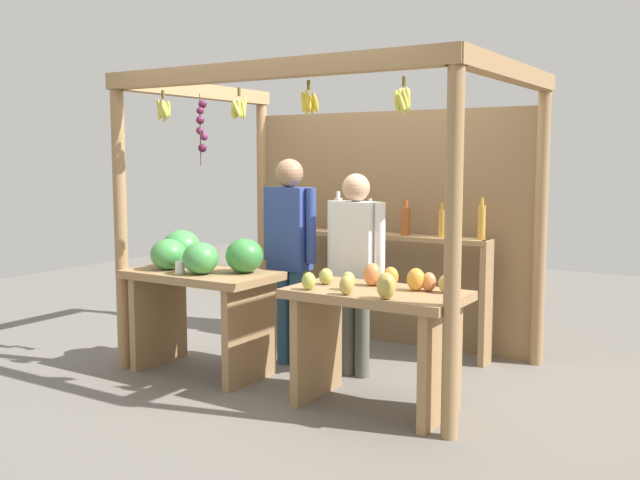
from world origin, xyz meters
TOP-DOWN VIEW (x-y plane):
  - ground_plane at (0.00, 0.00)m, footprint 12.00×12.00m
  - market_stall at (-0.00, 0.40)m, footprint 2.83×1.93m
  - fruit_counter_left at (-0.77, -0.67)m, footprint 1.14×0.68m
  - fruit_counter_right at (0.75, -0.68)m, footprint 1.14×0.64m
  - bottle_shelf_unit at (0.11, 0.68)m, footprint 1.81×0.22m
  - vendor_man at (-0.31, -0.14)m, footprint 0.48×0.22m
  - vendor_woman at (0.28, -0.13)m, footprint 0.48×0.21m

SIDE VIEW (x-z plane):
  - ground_plane at x=0.00m, z-range 0.00..0.00m
  - fruit_counter_right at x=0.75m, z-range 0.11..1.07m
  - fruit_counter_left at x=-0.77m, z-range 0.18..1.26m
  - bottle_shelf_unit at x=0.11m, z-range 0.11..1.46m
  - vendor_woman at x=0.28m, z-range 0.15..1.67m
  - vendor_man at x=-0.31m, z-range 0.17..1.80m
  - market_stall at x=0.00m, z-range 0.20..2.47m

